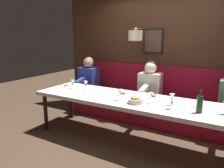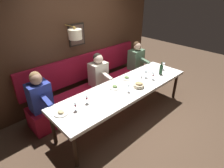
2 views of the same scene
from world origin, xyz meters
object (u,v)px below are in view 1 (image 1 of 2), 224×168
Objects in this scene: dining_table at (128,102)px; bread_bowl at (135,100)px; wine_bottle at (200,104)px; wine_glass_5 at (172,97)px; wine_glass_0 at (73,82)px; diner_near at (150,83)px; diner_middle at (89,76)px; wine_glass_4 at (172,101)px; wine_glass_3 at (86,84)px; wine_glass_1 at (151,96)px; wine_glass_2 at (120,92)px.

bread_bowl is at bearing -132.72° from dining_table.
wine_bottle is (-0.14, -1.06, 0.17)m from dining_table.
bread_bowl is at bearing 111.94° from wine_glass_5.
wine_glass_0 is 1.00× the size of wine_glass_5.
wine_glass_0 is at bearing 80.36° from bread_bowl.
wine_glass_0 is at bearing 124.95° from diner_near.
diner_near is at bearing -1.35° from dining_table.
wine_glass_4 is at bearing -116.09° from diner_middle.
wine_glass_5 is (0.00, -0.68, 0.17)m from dining_table.
wine_glass_3 and wine_glass_4 have the same top height.
wine_glass_5 is at bearing -112.66° from diner_middle.
diner_near is 1.45m from diner_middle.
dining_table is at bearing 82.44° from wine_bottle.
bread_bowl is (-0.05, 0.86, -0.07)m from wine_bottle.
diner_near is at bearing 45.52° from wine_bottle.
bread_bowl is at bearing 116.50° from wine_glass_1.
dining_table is at bearing -27.09° from wine_glass_2.
wine_glass_0 is at bearing 85.05° from wine_glass_1.
diner_near is 1.10m from wine_glass_5.
wine_glass_3 is at bearing 82.02° from wine_glass_1.
diner_middle reaches higher than bread_bowl.
dining_table is 1.19m from wine_glass_0.
diner_near is at bearing 36.76° from wine_glass_5.
wine_glass_2 is at bearing 90.42° from wine_bottle.
wine_glass_0 is 1.00× the size of wine_glass_3.
wine_glass_3 is at bearing 83.20° from wine_bottle.
dining_table is 0.44m from wine_glass_1.
wine_glass_3 is 1.58m from wine_glass_5.
wine_glass_0 is 0.27m from wine_glass_3.
wine_glass_2 is 0.86m from wine_glass_3.
wine_glass_3 is 1.00× the size of wine_glass_5.
dining_table is at bearing 178.65° from diner_near.
dining_table is 1.09m from wine_bottle.
wine_glass_4 is at bearing 94.57° from wine_bottle.
wine_glass_0 is at bearing 85.19° from wine_bottle.
wine_glass_1 and wine_glass_4 have the same top height.
bread_bowl is (-0.04, -0.28, -0.07)m from wine_glass_2.
wine_glass_1 is at bearing -94.95° from wine_glass_0.
wine_glass_1 is 1.00× the size of wine_glass_3.
wine_glass_0 is at bearing 83.51° from wine_glass_4.
dining_table is 19.44× the size of wine_glass_5.
wine_glass_1 is (-0.14, -1.57, 0.00)m from wine_glass_0.
wine_glass_3 is at bearing -146.56° from diner_middle.
wine_glass_0 is (-0.83, 1.19, 0.04)m from diner_near.
diner_near is 1.46m from wine_bottle.
wine_glass_5 is 0.52m from bread_bowl.
wine_glass_2 is at bearing -100.14° from wine_glass_0.
diner_middle reaches higher than wine_glass_5.
dining_table is 14.49× the size of bread_bowl.
wine_glass_0 is 2.24m from wine_bottle.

